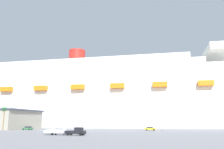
{
  "coord_description": "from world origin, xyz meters",
  "views": [
    {
      "loc": [
        28.79,
        -88.96,
        3.82
      ],
      "look_at": [
        8.9,
        23.71,
        26.02
      ],
      "focal_mm": 38.7,
      "sensor_mm": 36.0,
      "label": 1
    }
  ],
  "objects_px": {
    "pickup_truck": "(76,131)",
    "palm_tree": "(4,112)",
    "parked_car_yellow_taxi": "(150,128)",
    "small_boat_on_trailer": "(57,132)",
    "street_lamp": "(161,116)",
    "parked_car_green_wagon": "(28,128)",
    "cruise_ship": "(119,99)"
  },
  "relations": [
    {
      "from": "palm_tree",
      "to": "parked_car_yellow_taxi",
      "type": "height_order",
      "value": "palm_tree"
    },
    {
      "from": "cruise_ship",
      "to": "parked_car_green_wagon",
      "type": "height_order",
      "value": "cruise_ship"
    },
    {
      "from": "parked_car_yellow_taxi",
      "to": "pickup_truck",
      "type": "bearing_deg",
      "value": -115.8
    },
    {
      "from": "small_boat_on_trailer",
      "to": "street_lamp",
      "type": "distance_m",
      "value": 41.52
    },
    {
      "from": "pickup_truck",
      "to": "parked_car_green_wagon",
      "type": "bearing_deg",
      "value": 133.97
    },
    {
      "from": "pickup_truck",
      "to": "street_lamp",
      "type": "xyz_separation_m",
      "value": [
        23.68,
        29.44,
        4.57
      ]
    },
    {
      "from": "pickup_truck",
      "to": "palm_tree",
      "type": "relative_size",
      "value": 0.58
    },
    {
      "from": "small_boat_on_trailer",
      "to": "pickup_truck",
      "type": "bearing_deg",
      "value": -4.45
    },
    {
      "from": "palm_tree",
      "to": "parked_car_yellow_taxi",
      "type": "bearing_deg",
      "value": 9.69
    },
    {
      "from": "street_lamp",
      "to": "parked_car_green_wagon",
      "type": "relative_size",
      "value": 1.97
    },
    {
      "from": "street_lamp",
      "to": "parked_car_green_wagon",
      "type": "height_order",
      "value": "street_lamp"
    },
    {
      "from": "cruise_ship",
      "to": "palm_tree",
      "type": "relative_size",
      "value": 24.76
    },
    {
      "from": "parked_car_yellow_taxi",
      "to": "small_boat_on_trailer",
      "type": "bearing_deg",
      "value": -122.33
    },
    {
      "from": "cruise_ship",
      "to": "street_lamp",
      "type": "relative_size",
      "value": 28.0
    },
    {
      "from": "pickup_truck",
      "to": "street_lamp",
      "type": "height_order",
      "value": "street_lamp"
    },
    {
      "from": "parked_car_yellow_taxi",
      "to": "palm_tree",
      "type": "bearing_deg",
      "value": -170.31
    },
    {
      "from": "small_boat_on_trailer",
      "to": "palm_tree",
      "type": "height_order",
      "value": "palm_tree"
    },
    {
      "from": "parked_car_yellow_taxi",
      "to": "cruise_ship",
      "type": "bearing_deg",
      "value": 113.13
    },
    {
      "from": "small_boat_on_trailer",
      "to": "parked_car_yellow_taxi",
      "type": "bearing_deg",
      "value": 57.67
    },
    {
      "from": "pickup_truck",
      "to": "street_lamp",
      "type": "bearing_deg",
      "value": 51.19
    },
    {
      "from": "cruise_ship",
      "to": "palm_tree",
      "type": "height_order",
      "value": "cruise_ship"
    },
    {
      "from": "cruise_ship",
      "to": "small_boat_on_trailer",
      "type": "bearing_deg",
      "value": -93.64
    },
    {
      "from": "parked_car_yellow_taxi",
      "to": "street_lamp",
      "type": "bearing_deg",
      "value": -66.85
    },
    {
      "from": "street_lamp",
      "to": "parked_car_yellow_taxi",
      "type": "height_order",
      "value": "street_lamp"
    },
    {
      "from": "pickup_truck",
      "to": "palm_tree",
      "type": "distance_m",
      "value": 51.69
    },
    {
      "from": "cruise_ship",
      "to": "parked_car_yellow_taxi",
      "type": "relative_size",
      "value": 51.14
    },
    {
      "from": "small_boat_on_trailer",
      "to": "parked_car_yellow_taxi",
      "type": "height_order",
      "value": "small_boat_on_trailer"
    },
    {
      "from": "street_lamp",
      "to": "parked_car_green_wagon",
      "type": "xyz_separation_m",
      "value": [
        -57.63,
        5.75,
        -4.78
      ]
    },
    {
      "from": "cruise_ship",
      "to": "palm_tree",
      "type": "bearing_deg",
      "value": -126.65
    },
    {
      "from": "palm_tree",
      "to": "pickup_truck",
      "type": "bearing_deg",
      "value": -34.93
    },
    {
      "from": "pickup_truck",
      "to": "small_boat_on_trailer",
      "type": "distance_m",
      "value": 5.69
    },
    {
      "from": "small_boat_on_trailer",
      "to": "palm_tree",
      "type": "relative_size",
      "value": 0.85
    }
  ]
}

